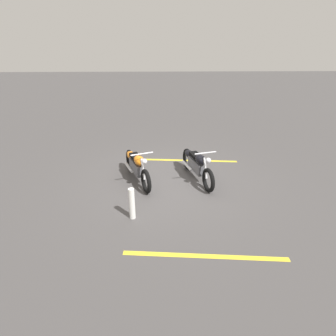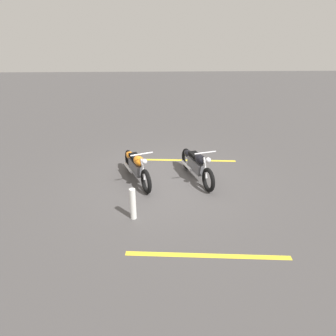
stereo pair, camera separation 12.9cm
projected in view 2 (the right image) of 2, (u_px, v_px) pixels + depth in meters
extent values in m
plane|color=#474444|center=(167.00, 181.00, 8.45)|extent=(60.00, 60.00, 0.00)
torus|color=black|center=(146.00, 181.00, 7.69)|extent=(0.66, 0.34, 0.67)
torus|color=black|center=(129.00, 161.00, 8.99)|extent=(0.66, 0.34, 0.67)
cube|color=#59595E|center=(136.00, 167.00, 8.34)|extent=(0.86, 0.51, 0.32)
ellipsoid|color=orange|center=(139.00, 161.00, 8.00)|extent=(0.59, 0.45, 0.24)
ellipsoid|color=orange|center=(130.00, 156.00, 8.76)|extent=(0.61, 0.42, 0.22)
cube|color=black|center=(135.00, 156.00, 8.34)|extent=(0.50, 0.38, 0.09)
cylinder|color=silver|center=(143.00, 169.00, 7.77)|extent=(0.27, 0.15, 0.56)
cylinder|color=silver|center=(142.00, 154.00, 7.64)|extent=(0.26, 0.59, 0.04)
sphere|color=silver|center=(144.00, 162.00, 7.53)|extent=(0.15, 0.15, 0.15)
cylinder|color=silver|center=(128.00, 167.00, 8.69)|extent=(0.69, 0.33, 0.09)
torus|color=black|center=(208.00, 180.00, 7.77)|extent=(0.67, 0.29, 0.67)
torus|color=black|center=(187.00, 159.00, 9.12)|extent=(0.67, 0.29, 0.67)
cube|color=#59595E|center=(196.00, 165.00, 8.45)|extent=(0.87, 0.44, 0.32)
ellipsoid|color=black|center=(200.00, 159.00, 8.09)|extent=(0.58, 0.41, 0.24)
ellipsoid|color=black|center=(189.00, 154.00, 8.89)|extent=(0.60, 0.38, 0.22)
cube|color=black|center=(195.00, 155.00, 8.45)|extent=(0.49, 0.35, 0.09)
cylinder|color=silver|center=(205.00, 168.00, 7.86)|extent=(0.27, 0.13, 0.56)
cylinder|color=silver|center=(205.00, 153.00, 7.73)|extent=(0.20, 0.61, 0.04)
sphere|color=silver|center=(208.00, 160.00, 7.61)|extent=(0.15, 0.15, 0.15)
cylinder|color=silver|center=(186.00, 166.00, 8.82)|extent=(0.70, 0.28, 0.09)
cylinder|color=white|center=(133.00, 204.00, 6.55)|extent=(0.14, 0.14, 0.77)
cube|color=yellow|center=(189.00, 160.00, 9.86)|extent=(0.40, 3.20, 0.01)
cube|color=yellow|center=(208.00, 256.00, 5.55)|extent=(0.40, 3.20, 0.01)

